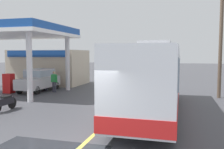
{
  "coord_description": "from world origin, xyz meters",
  "views": [
    {
      "loc": [
        3.06,
        -6.44,
        2.99
      ],
      "look_at": [
        -1.5,
        10.0,
        1.6
      ],
      "focal_mm": 39.67,
      "sensor_mm": 36.0,
      "label": 1
    }
  ],
  "objects": [
    {
      "name": "ground",
      "position": [
        0.0,
        20.0,
        0.0
      ],
      "size": [
        120.0,
        120.0,
        0.0
      ],
      "primitive_type": "plane",
      "color": "#424247"
    },
    {
      "name": "lane_divider_stripe",
      "position": [
        0.0,
        15.0,
        0.0
      ],
      "size": [
        0.16,
        50.0,
        0.01
      ],
      "primitive_type": "cube",
      "color": "#D8CC4C",
      "rests_on": "ground"
    },
    {
      "name": "coach_bus_main",
      "position": [
        1.73,
        6.28,
        1.72
      ],
      "size": [
        2.6,
        11.04,
        3.69
      ],
      "color": "silver",
      "rests_on": "ground"
    },
    {
      "name": "pedestrian_near_pump",
      "position": [
        -7.64,
        11.58,
        0.93
      ],
      "size": [
        0.55,
        0.22,
        1.66
      ],
      "color": "#33333F",
      "rests_on": "ground"
    },
    {
      "name": "gas_station_roadside",
      "position": [
        -9.74,
        13.94,
        2.63
      ],
      "size": [
        9.1,
        11.95,
        5.1
      ],
      "color": "#194799",
      "rests_on": "ground"
    },
    {
      "name": "utility_pole_roadside",
      "position": [
        5.66,
        11.78,
        4.18
      ],
      "size": [
        1.8,
        0.24,
        7.99
      ],
      "color": "brown",
      "rests_on": "ground"
    },
    {
      "name": "car_at_pump",
      "position": [
        -8.01,
        11.27,
        1.01
      ],
      "size": [
        1.7,
        4.2,
        1.82
      ],
      "color": "#B2B2B7",
      "rests_on": "ground"
    },
    {
      "name": "pedestrian_by_shop",
      "position": [
        -6.54,
        11.05,
        0.93
      ],
      "size": [
        0.55,
        0.22,
        1.66
      ],
      "color": "#33333F",
      "rests_on": "ground"
    },
    {
      "name": "motorcycle_parked_forecourt",
      "position": [
        -5.88,
        4.51,
        0.44
      ],
      "size": [
        0.55,
        1.8,
        0.92
      ],
      "color": "black",
      "rests_on": "ground"
    },
    {
      "name": "minibus_opposing_lane",
      "position": [
        -2.59,
        25.45,
        1.47
      ],
      "size": [
        2.04,
        6.13,
        2.44
      ],
      "color": "#A5A5AD",
      "rests_on": "ground"
    }
  ]
}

